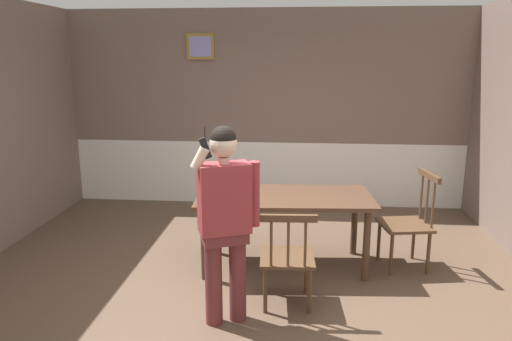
{
  "coord_description": "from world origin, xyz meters",
  "views": [
    {
      "loc": [
        0.48,
        -4.03,
        2.15
      ],
      "look_at": [
        0.12,
        -0.11,
        1.21
      ],
      "focal_mm": 33.78,
      "sensor_mm": 36.0,
      "label": 1
    }
  ],
  "objects_px": {
    "dining_table": "(284,204)",
    "person_figure": "(225,214)",
    "chair_near_window": "(287,257)",
    "chair_by_doorway": "(408,222)"
  },
  "relations": [
    {
      "from": "dining_table",
      "to": "chair_near_window",
      "type": "distance_m",
      "value": 0.85
    },
    {
      "from": "dining_table",
      "to": "person_figure",
      "type": "relative_size",
      "value": 1.12
    },
    {
      "from": "dining_table",
      "to": "person_figure",
      "type": "bearing_deg",
      "value": -110.93
    },
    {
      "from": "chair_near_window",
      "to": "chair_by_doorway",
      "type": "relative_size",
      "value": 0.89
    },
    {
      "from": "chair_near_window",
      "to": "chair_by_doorway",
      "type": "bearing_deg",
      "value": 33.33
    },
    {
      "from": "chair_near_window",
      "to": "person_figure",
      "type": "height_order",
      "value": "person_figure"
    },
    {
      "from": "chair_near_window",
      "to": "person_figure",
      "type": "bearing_deg",
      "value": -150.41
    },
    {
      "from": "chair_by_doorway",
      "to": "chair_near_window",
      "type": "bearing_deg",
      "value": 117.12
    },
    {
      "from": "person_figure",
      "to": "dining_table",
      "type": "bearing_deg",
      "value": -132.63
    },
    {
      "from": "chair_by_doorway",
      "to": "person_figure",
      "type": "distance_m",
      "value": 2.15
    }
  ]
}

